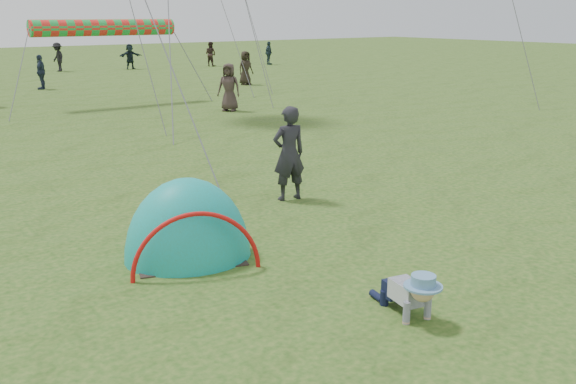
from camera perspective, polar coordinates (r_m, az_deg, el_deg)
ground at (r=9.19m, az=11.74°, el=-7.43°), size 140.00×140.00×0.00m
crawling_toddler at (r=7.93m, az=10.84°, el=-8.70°), size 0.73×0.93×0.63m
popup_tent at (r=9.82m, az=-8.83°, el=-5.75°), size 2.27×2.05×2.45m
standing_adult at (r=12.45m, az=0.08°, el=3.44°), size 0.74×0.54×1.85m
crowd_person_4 at (r=24.39m, az=-5.27°, el=9.25°), size 0.99×1.03×1.77m
crowd_person_8 at (r=47.09m, az=-1.73°, el=12.24°), size 1.03×0.84×1.64m
crowd_person_10 at (r=33.59m, az=-3.80°, el=10.95°), size 0.87×0.60×1.71m
crowd_person_11 at (r=44.46m, az=-13.87°, el=11.61°), size 1.54×0.54×1.64m
crowd_person_13 at (r=45.97m, az=-6.90°, el=12.08°), size 0.91×1.00×1.68m
crowd_person_14 at (r=33.64m, az=-21.11°, el=9.91°), size 0.88×1.03×1.65m
crowd_person_15 at (r=43.91m, az=-19.77°, el=11.22°), size 0.78×1.22×1.80m
rainbow_tube_kite at (r=26.87m, az=-15.99°, el=13.87°), size 5.71×0.64×0.64m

